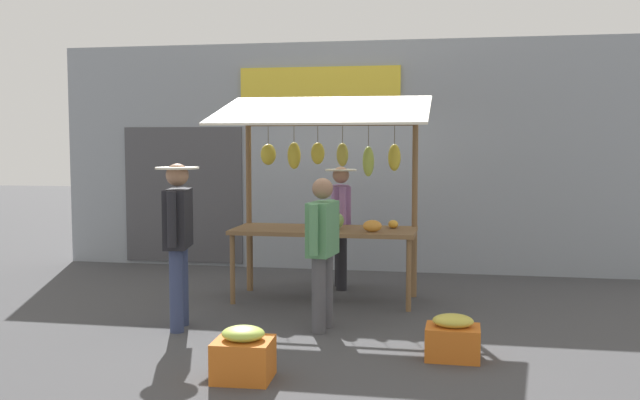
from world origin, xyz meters
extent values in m
plane|color=#424244|center=(0.00, 0.00, 0.00)|extent=(40.00, 40.00, 0.00)
cube|color=#8C939E|center=(0.00, -2.20, 1.70)|extent=(9.00, 0.25, 3.40)
cube|color=yellow|center=(0.44, -2.06, 2.75)|extent=(2.40, 0.06, 0.56)
cube|color=#47474C|center=(2.59, -2.07, 1.10)|extent=(1.90, 0.04, 2.10)
cube|color=brown|center=(0.00, 0.00, 0.85)|extent=(2.20, 0.90, 0.05)
cylinder|color=brown|center=(1.04, 0.39, 0.41)|extent=(0.06, 0.06, 0.83)
cylinder|color=brown|center=(-1.04, 0.39, 0.41)|extent=(0.06, 0.06, 0.83)
cylinder|color=brown|center=(1.04, -0.39, 0.41)|extent=(0.06, 0.06, 0.83)
cylinder|color=brown|center=(-1.04, -0.39, 0.41)|extent=(0.06, 0.06, 0.83)
cylinder|color=brown|center=(1.06, -0.40, 1.18)|extent=(0.07, 0.07, 2.35)
cylinder|color=brown|center=(-1.06, -0.40, 1.18)|extent=(0.07, 0.07, 2.35)
cylinder|color=brown|center=(0.00, -0.40, 2.15)|extent=(2.12, 0.06, 0.06)
cube|color=beige|center=(0.00, 0.15, 2.30)|extent=(2.50, 1.46, 0.39)
cylinder|color=brown|center=(-0.81, -0.39, 2.02)|extent=(0.01, 0.01, 0.25)
ellipsoid|color=yellow|center=(-0.81, -0.39, 1.73)|extent=(0.21, 0.20, 0.33)
cylinder|color=brown|center=(-0.49, -0.38, 2.01)|extent=(0.01, 0.01, 0.28)
ellipsoid|color=#B2CC4C|center=(-0.49, -0.38, 1.68)|extent=(0.16, 0.19, 0.37)
cylinder|color=brown|center=(-0.16, -0.39, 2.03)|extent=(0.01, 0.01, 0.24)
ellipsoid|color=gold|center=(-0.16, -0.39, 1.76)|extent=(0.21, 0.21, 0.29)
cylinder|color=brown|center=(0.15, -0.35, 2.03)|extent=(0.01, 0.01, 0.23)
ellipsoid|color=yellow|center=(0.15, -0.35, 1.78)|extent=(0.18, 0.15, 0.27)
cylinder|color=brown|center=(0.46, -0.40, 2.04)|extent=(0.01, 0.01, 0.23)
ellipsoid|color=yellow|center=(0.46, -0.40, 1.75)|extent=(0.22, 0.20, 0.34)
cylinder|color=brown|center=(0.79, -0.36, 2.02)|extent=(0.01, 0.01, 0.25)
ellipsoid|color=yellow|center=(0.79, -0.36, 1.77)|extent=(0.26, 0.27, 0.27)
ellipsoid|color=orange|center=(-0.60, 0.22, 0.95)|extent=(0.24, 0.17, 0.14)
sphere|color=#729E4C|center=(-0.14, 0.01, 0.98)|extent=(0.20, 0.20, 0.20)
ellipsoid|color=gold|center=(-0.82, -0.18, 0.93)|extent=(0.15, 0.20, 0.10)
cylinder|color=#232328|center=(-0.05, -0.88, 0.40)|extent=(0.14, 0.14, 0.79)
cylinder|color=#232328|center=(-0.11, -0.62, 0.40)|extent=(0.14, 0.14, 0.79)
cube|color=#93669E|center=(-0.08, -0.75, 1.07)|extent=(0.32, 0.52, 0.56)
cylinder|color=#93669E|center=(-0.02, -1.04, 1.10)|extent=(0.09, 0.09, 0.52)
cylinder|color=#93669E|center=(-0.15, -0.46, 1.10)|extent=(0.09, 0.09, 0.52)
sphere|color=#A87A5B|center=(-0.08, -0.75, 1.49)|extent=(0.22, 0.22, 0.22)
cylinder|color=beige|center=(-0.08, -0.75, 1.56)|extent=(0.41, 0.41, 0.02)
cylinder|color=#4C4C51|center=(-0.20, 1.48, 0.39)|extent=(0.14, 0.14, 0.77)
cylinder|color=#4C4C51|center=(-0.24, 1.23, 0.39)|extent=(0.14, 0.14, 0.77)
cube|color=#518C5B|center=(-0.22, 1.36, 1.05)|extent=(0.28, 0.49, 0.55)
cylinder|color=#518C5B|center=(-0.18, 1.65, 1.07)|extent=(0.09, 0.09, 0.50)
cylinder|color=#518C5B|center=(-0.26, 1.06, 1.07)|extent=(0.09, 0.09, 0.50)
sphere|color=#8C664C|center=(-0.22, 1.36, 1.46)|extent=(0.21, 0.21, 0.21)
cylinder|color=navy|center=(1.22, 1.71, 0.42)|extent=(0.14, 0.14, 0.85)
cylinder|color=navy|center=(1.27, 1.43, 0.42)|extent=(0.14, 0.14, 0.85)
cube|color=black|center=(1.24, 1.57, 1.14)|extent=(0.31, 0.54, 0.60)
cylinder|color=black|center=(1.18, 1.88, 1.17)|extent=(0.09, 0.09, 0.55)
cylinder|color=black|center=(1.30, 1.26, 1.17)|extent=(0.09, 0.09, 0.55)
sphere|color=#A87A5B|center=(1.24, 1.57, 1.59)|extent=(0.23, 0.23, 0.23)
cylinder|color=beige|center=(1.24, 1.57, 1.66)|extent=(0.44, 0.44, 0.02)
cube|color=#D1661E|center=(0.14, 2.98, 0.16)|extent=(0.48, 0.44, 0.33)
ellipsoid|color=#B2CC4C|center=(0.14, 2.98, 0.38)|extent=(0.35, 0.32, 0.12)
cube|color=#D1661E|center=(-1.53, 2.11, 0.15)|extent=(0.48, 0.38, 0.29)
ellipsoid|color=gold|center=(-1.53, 2.11, 0.34)|extent=(0.36, 0.28, 0.12)
camera|label=1|loc=(-1.49, 8.43, 1.93)|focal=40.10mm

